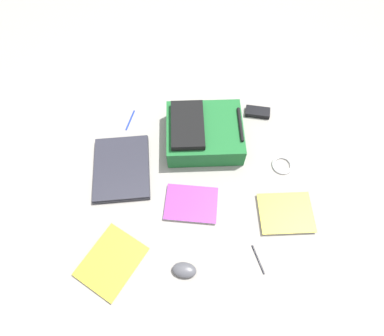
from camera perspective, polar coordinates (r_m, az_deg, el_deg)
The scene contains 11 objects.
ground_plane at distance 1.61m, azimuth 0.01°, elevation -1.53°, with size 3.32×3.32×0.00m, color gray.
backpack at distance 1.66m, azimuth 1.96°, elevation 6.33°, with size 0.38×0.43×0.16m.
laptop at distance 1.66m, azimuth -12.33°, elevation -0.00°, with size 0.38×0.30×0.03m.
book_manual at distance 1.59m, azimuth 16.24°, elevation -7.66°, with size 0.23×0.27×0.02m.
book_red at distance 1.55m, azimuth -0.13°, elevation -6.32°, with size 0.24×0.29×0.02m.
book_comic at distance 1.51m, azimuth -14.03°, elevation -15.74°, with size 0.35×0.34×0.01m.
computer_mouse at distance 1.45m, azimuth -1.36°, elevation -17.59°, with size 0.07×0.10×0.04m, color #4C4C51.
cable_coil at distance 1.70m, azimuth 15.68°, elevation 0.51°, with size 0.10×0.10×0.01m, color silver.
power_brick at distance 1.84m, azimuth 11.52°, elevation 9.67°, with size 0.06×0.13×0.03m, color black.
pen_black at distance 1.82m, azimuth -10.90°, elevation 8.36°, with size 0.01×0.01×0.13m, color #1933B2.
pen_blue at distance 1.50m, azimuth 11.62°, elevation -15.55°, with size 0.01×0.01×0.13m, color black.
Camera 1 is at (0.70, -0.12, 1.45)m, focal length 30.16 mm.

